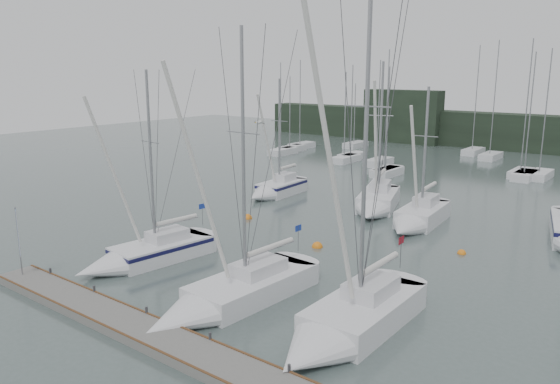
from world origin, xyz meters
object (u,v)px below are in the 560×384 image
(sailboat_near_right, at_px, (342,328))
(buoy_a, at_px, (317,247))
(sailboat_mid_b, at_px, (375,204))
(dock_banner, at_px, (18,236))
(buoy_b, at_px, (462,254))
(sailboat_near_left, at_px, (138,257))
(sailboat_near_center, at_px, (220,300))
(sailboat_mid_a, at_px, (274,190))
(sailboat_mid_c, at_px, (416,219))
(buoy_c, at_px, (248,218))

(sailboat_near_right, relative_size, buoy_a, 23.45)
(sailboat_mid_b, relative_size, dock_banner, 3.39)
(buoy_a, height_order, buoy_b, buoy_a)
(sailboat_near_left, height_order, buoy_a, sailboat_near_left)
(sailboat_near_center, height_order, dock_banner, sailboat_near_center)
(buoy_b, bearing_deg, sailboat_near_right, -90.43)
(sailboat_mid_a, relative_size, dock_banner, 2.99)
(sailboat_mid_c, distance_m, dock_banner, 25.77)
(sailboat_near_center, xyz_separation_m, sailboat_near_right, (6.08, 0.95, 0.07))
(sailboat_mid_c, bearing_deg, buoy_c, -158.25)
(sailboat_mid_a, bearing_deg, sailboat_near_right, -48.82)
(buoy_c, bearing_deg, sailboat_near_left, -81.84)
(sailboat_mid_c, height_order, buoy_a, sailboat_mid_c)
(sailboat_near_left, bearing_deg, dock_banner, -109.38)
(sailboat_near_left, relative_size, sailboat_mid_c, 1.12)
(sailboat_mid_b, height_order, buoy_c, sailboat_mid_b)
(sailboat_near_center, height_order, buoy_b, sailboat_near_center)
(sailboat_near_right, distance_m, buoy_a, 12.32)
(sailboat_near_center, bearing_deg, buoy_c, 130.18)
(sailboat_near_right, bearing_deg, sailboat_mid_c, 104.30)
(sailboat_near_right, bearing_deg, buoy_c, 142.33)
(sailboat_mid_c, bearing_deg, sailboat_mid_b, 149.62)
(dock_banner, bearing_deg, buoy_c, 110.49)
(sailboat_mid_c, distance_m, buoy_c, 12.50)
(dock_banner, bearing_deg, sailboat_mid_c, 85.68)
(sailboat_mid_a, xyz_separation_m, buoy_c, (3.00, -7.04, -0.58))
(sailboat_near_left, bearing_deg, sailboat_mid_c, 68.40)
(sailboat_near_right, xyz_separation_m, sailboat_mid_a, (-18.69, 19.13, 0.00))
(sailboat_near_right, xyz_separation_m, buoy_c, (-15.69, 12.09, -0.58))
(sailboat_near_center, xyz_separation_m, sailboat_mid_b, (-2.84, 20.73, 0.11))
(sailboat_near_center, height_order, sailboat_near_right, sailboat_near_right)
(sailboat_near_right, relative_size, dock_banner, 4.41)
(sailboat_near_left, xyz_separation_m, buoy_a, (6.37, 9.11, -0.53))
(buoy_a, relative_size, buoy_c, 1.00)
(sailboat_mid_c, height_order, buoy_c, sailboat_mid_c)
(sailboat_near_right, bearing_deg, buoy_b, 89.51)
(sailboat_mid_b, relative_size, buoy_a, 18.04)
(sailboat_mid_a, height_order, dock_banner, sailboat_mid_a)
(sailboat_near_center, relative_size, sailboat_mid_a, 1.27)
(sailboat_mid_a, height_order, buoy_a, sailboat_mid_a)
(buoy_a, relative_size, dock_banner, 0.19)
(buoy_c, bearing_deg, dock_banner, -93.61)
(sailboat_mid_a, xyz_separation_m, sailboat_mid_c, (14.15, -1.43, 0.00))
(sailboat_near_center, height_order, sailboat_mid_b, sailboat_near_center)
(sailboat_near_center, relative_size, dock_banner, 3.80)
(sailboat_mid_a, relative_size, buoy_b, 20.75)
(sailboat_near_right, xyz_separation_m, sailboat_mid_b, (-8.92, 19.78, 0.04))
(buoy_a, distance_m, dock_banner, 17.34)
(sailboat_near_right, xyz_separation_m, buoy_b, (0.10, 14.02, -0.58))
(sailboat_mid_c, bearing_deg, dock_banner, -123.36)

